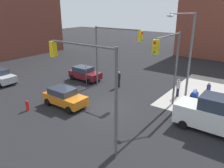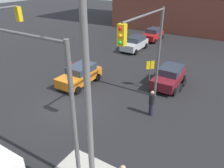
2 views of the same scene
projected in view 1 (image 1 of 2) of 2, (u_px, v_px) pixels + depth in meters
The scene contains 17 objects.
ground_plane at pixel (104, 108), 19.17m from camera, with size 120.00×120.00×0.00m, color black.
traffic_signal_nw_corner at pixel (113, 46), 22.33m from camera, with size 5.71×0.36×6.50m.
traffic_signal_se_corner at pixel (88, 75), 12.84m from camera, with size 5.36×0.36×6.50m.
traffic_signal_ne_corner at pixel (169, 58), 17.19m from camera, with size 0.36×4.74×6.50m.
street_lamp_corner at pixel (187, 52), 18.98m from camera, with size 1.74×2.26×8.00m.
warning_sign_two_way at pixel (86, 71), 24.39m from camera, with size 0.48×0.48×2.40m.
mailbox_blue at pixel (194, 99), 19.25m from camera, with size 0.56×0.64×1.43m.
fire_hydrant at pixel (27, 105), 18.62m from camera, with size 0.26×0.26×0.94m.
coupe_orange at pixel (64, 97), 19.42m from camera, with size 4.06×2.02×1.62m.
hatchback_maroon at pixel (85, 73), 26.33m from camera, with size 3.94×2.02×1.62m.
sedan_silver at pixel (0, 76), 25.29m from camera, with size 4.26×2.02×1.62m.
van_white_delivery at pixel (217, 115), 15.26m from camera, with size 5.40×2.32×2.62m.
pedestrian_crossing at pixel (208, 91), 20.69m from camera, with size 0.36×0.36×1.72m.
pedestrian_waiting at pixel (119, 79), 23.92m from camera, with size 0.36×0.36×1.80m.
pedestrian_walking_north at pixel (178, 87), 21.45m from camera, with size 0.36×0.36×1.80m.
bicycle_leaning_on_fence at pixel (194, 94), 21.39m from camera, with size 0.05×1.75×0.97m.
bicycle_at_crosswalk at pixel (91, 75), 27.41m from camera, with size 1.75×0.05×0.97m.
Camera 1 is at (10.88, -13.55, 8.42)m, focal length 35.00 mm.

